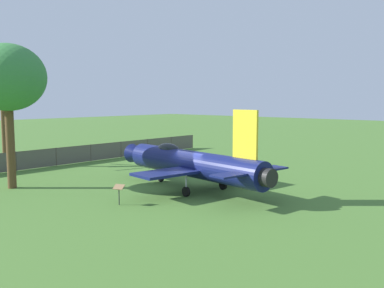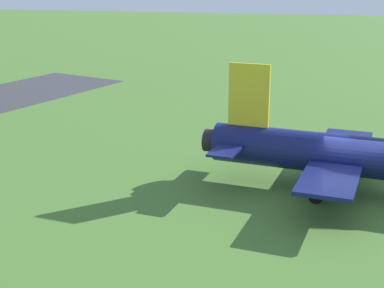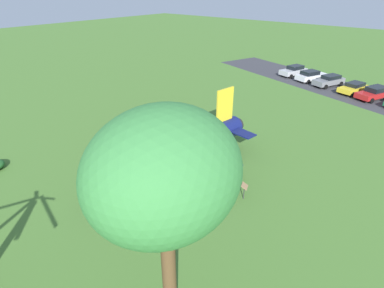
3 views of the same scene
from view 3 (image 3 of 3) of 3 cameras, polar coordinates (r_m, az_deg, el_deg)
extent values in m
plane|color=#47722D|center=(23.69, -1.78, -4.23)|extent=(200.00, 200.00, 0.00)
cube|color=#38383D|center=(46.09, 25.70, 9.22)|extent=(21.06, 42.80, 0.00)
cylinder|color=#111951|center=(22.84, -1.84, -0.63)|extent=(12.07, 3.41, 1.71)
cone|color=#111951|center=(19.89, -16.55, -6.62)|extent=(1.79, 1.67, 1.45)
cylinder|color=black|center=(26.85, 8.37, 3.59)|extent=(0.74, 1.10, 1.03)
ellipsoid|color=black|center=(21.11, -7.33, -1.15)|extent=(2.31, 1.21, 0.84)
cube|color=yellow|center=(24.82, 6.17, 7.24)|extent=(1.80, 0.40, 2.74)
cube|color=#111951|center=(21.60, 3.99, -3.14)|extent=(2.63, 3.92, 0.16)
cube|color=#111951|center=(25.15, -4.75, 1.54)|extent=(2.63, 3.92, 0.16)
cube|color=#111951|center=(24.93, 9.64, 1.96)|extent=(1.35, 1.94, 0.10)
cube|color=#111951|center=(27.02, 3.89, 4.39)|extent=(1.35, 1.94, 0.10)
cylinder|color=#A5A8AD|center=(21.45, -9.17, -5.50)|extent=(0.12, 0.12, 1.22)
cylinder|color=black|center=(21.78, -9.05, -6.84)|extent=(0.62, 0.26, 0.60)
cylinder|color=#A5A8AD|center=(22.93, 2.99, -2.77)|extent=(0.12, 0.12, 1.22)
cylinder|color=black|center=(23.25, 2.95, -4.07)|extent=(0.62, 0.26, 0.60)
cylinder|color=#A5A8AD|center=(24.94, -2.03, -0.07)|extent=(0.12, 0.12, 1.22)
cylinder|color=black|center=(25.23, -2.01, -1.30)|extent=(0.62, 0.26, 0.60)
cylinder|color=brown|center=(12.60, -4.35, -22.23)|extent=(0.55, 0.55, 5.80)
ellipsoid|color=#387F3D|center=(9.68, -5.27, -5.30)|extent=(5.36, 4.77, 4.35)
cylinder|color=#333333|center=(20.41, 9.67, -9.04)|extent=(0.06, 0.06, 0.90)
cube|color=olive|center=(20.08, 9.80, -7.73)|extent=(0.70, 0.59, 0.25)
cube|color=red|center=(43.73, 30.79, 8.02)|extent=(5.06, 3.56, 0.61)
cube|color=black|center=(43.89, 31.25, 8.79)|extent=(2.86, 2.41, 0.58)
cylinder|color=black|center=(42.08, 30.56, 6.97)|extent=(0.68, 0.45, 0.64)
cylinder|color=black|center=(43.04, 28.52, 7.86)|extent=(0.68, 0.45, 0.64)
cylinder|color=black|center=(45.56, 30.82, 8.27)|extent=(0.68, 0.45, 0.64)
cube|color=gold|center=(44.97, 27.86, 9.15)|extent=(4.64, 2.97, 0.57)
cube|color=black|center=(45.13, 28.23, 9.81)|extent=(2.58, 2.11, 0.45)
cylinder|color=black|center=(43.43, 27.86, 8.17)|extent=(0.68, 0.39, 0.64)
cylinder|color=black|center=(44.27, 25.84, 8.95)|extent=(0.68, 0.39, 0.64)
cylinder|color=black|center=(45.87, 29.66, 8.67)|extent=(0.68, 0.39, 0.64)
cylinder|color=black|center=(46.67, 27.71, 9.40)|extent=(0.68, 0.39, 0.64)
cube|color=slate|center=(46.82, 24.15, 10.65)|extent=(4.97, 3.36, 0.68)
cube|color=black|center=(46.96, 24.58, 11.35)|extent=(2.80, 2.28, 0.48)
cylinder|color=black|center=(45.21, 23.70, 9.73)|extent=(0.68, 0.44, 0.64)
cylinder|color=black|center=(46.26, 22.01, 10.42)|extent=(0.68, 0.44, 0.64)
cylinder|color=black|center=(47.60, 26.07, 10.07)|extent=(0.68, 0.44, 0.64)
cylinder|color=black|center=(48.61, 24.42, 10.73)|extent=(0.68, 0.44, 0.64)
cube|color=silver|center=(48.45, 21.37, 11.67)|extent=(4.96, 3.49, 0.67)
cube|color=black|center=(48.04, 21.20, 12.33)|extent=(2.81, 2.38, 0.54)
cylinder|color=black|center=(50.25, 21.68, 11.74)|extent=(0.68, 0.44, 0.64)
cylinder|color=black|center=(49.08, 23.33, 11.09)|extent=(0.68, 0.44, 0.64)
cylinder|color=black|center=(48.05, 19.23, 11.48)|extent=(0.68, 0.44, 0.64)
cylinder|color=black|center=(46.83, 20.90, 10.81)|extent=(0.68, 0.44, 0.64)
cube|color=#B2B5BA|center=(50.46, 18.40, 12.74)|extent=(4.76, 3.11, 0.68)
cube|color=black|center=(50.59, 18.77, 13.43)|extent=(2.66, 2.18, 0.53)
cylinder|color=black|center=(48.89, 18.01, 11.93)|extent=(0.68, 0.41, 0.64)
cylinder|color=black|center=(50.05, 16.43, 12.50)|extent=(0.68, 0.41, 0.64)
cylinder|color=black|center=(51.09, 20.22, 12.23)|extent=(0.68, 0.41, 0.64)
cylinder|color=black|center=(52.20, 18.65, 12.78)|extent=(0.68, 0.41, 0.64)
camera|label=1|loc=(34.44, 50.77, 6.45)|focal=39.88mm
camera|label=2|loc=(40.62, -27.75, 20.04)|focal=53.62mm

